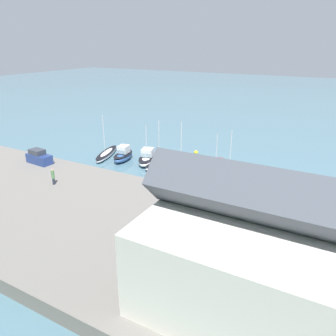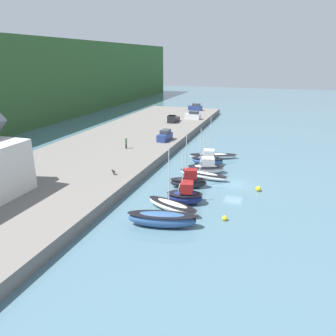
{
  "view_description": "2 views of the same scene",
  "coord_description": "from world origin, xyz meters",
  "px_view_note": "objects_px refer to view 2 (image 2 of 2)",
  "views": [
    {
      "loc": [
        -24.09,
        47.76,
        18.86
      ],
      "look_at": [
        -3.19,
        9.93,
        2.17
      ],
      "focal_mm": 35.0,
      "sensor_mm": 36.0,
      "label": 1
    },
    {
      "loc": [
        -44.66,
        -5.04,
        17.37
      ],
      "look_at": [
        -1.11,
        9.68,
        1.78
      ],
      "focal_mm": 35.0,
      "sensor_mm": 36.0,
      "label": 2
    }
  ],
  "objects_px": {
    "moored_boat_0": "(162,219)",
    "moored_boat_5": "(206,167)",
    "pickup_truck_0": "(173,119)",
    "person_on_quay": "(126,143)",
    "parked_car_2": "(165,136)",
    "parked_car_3": "(195,107)",
    "moored_boat_2": "(185,195)",
    "moored_boat_6": "(208,159)",
    "moored_boat_7": "(213,156)",
    "moored_boat_4": "(203,175)",
    "moored_boat_3": "(189,181)",
    "dog_on_quay": "(114,171)",
    "parked_car_1": "(193,116)",
    "mooring_buoy_0": "(258,189)",
    "mooring_buoy_1": "(225,218)",
    "moored_boat_1": "(172,206)"
  },
  "relations": [
    {
      "from": "moored_boat_0",
      "to": "moored_boat_5",
      "type": "xyz_separation_m",
      "value": [
        18.51,
        -0.79,
        0.04
      ]
    },
    {
      "from": "moored_boat_4",
      "to": "parked_car_2",
      "type": "xyz_separation_m",
      "value": [
        15.02,
        11.33,
        1.84
      ]
    },
    {
      "from": "moored_boat_3",
      "to": "parked_car_2",
      "type": "height_order",
      "value": "moored_boat_3"
    },
    {
      "from": "moored_boat_5",
      "to": "moored_boat_4",
      "type": "bearing_deg",
      "value": 165.82
    },
    {
      "from": "moored_boat_5",
      "to": "moored_boat_0",
      "type": "bearing_deg",
      "value": 160.82
    },
    {
      "from": "moored_boat_5",
      "to": "moored_boat_7",
      "type": "height_order",
      "value": "moored_boat_7"
    },
    {
      "from": "moored_boat_3",
      "to": "moored_boat_4",
      "type": "height_order",
      "value": "moored_boat_3"
    },
    {
      "from": "moored_boat_7",
      "to": "parked_car_2",
      "type": "xyz_separation_m",
      "value": [
        4.27,
        10.71,
        1.9
      ]
    },
    {
      "from": "moored_boat_0",
      "to": "moored_boat_5",
      "type": "bearing_deg",
      "value": -14.06
    },
    {
      "from": "moored_boat_7",
      "to": "parked_car_2",
      "type": "bearing_deg",
      "value": 50.81
    },
    {
      "from": "moored_boat_2",
      "to": "person_on_quay",
      "type": "distance_m",
      "value": 22.8
    },
    {
      "from": "moored_boat_5",
      "to": "mooring_buoy_1",
      "type": "bearing_deg",
      "value": -176.86
    },
    {
      "from": "moored_boat_7",
      "to": "parked_car_3",
      "type": "bearing_deg",
      "value": 0.6
    },
    {
      "from": "moored_boat_0",
      "to": "person_on_quay",
      "type": "height_order",
      "value": "person_on_quay"
    },
    {
      "from": "moored_boat_6",
      "to": "mooring_buoy_1",
      "type": "bearing_deg",
      "value": -170.59
    },
    {
      "from": "parked_car_1",
      "to": "moored_boat_5",
      "type": "bearing_deg",
      "value": -154.39
    },
    {
      "from": "parked_car_2",
      "to": "person_on_quay",
      "type": "distance_m",
      "value": 9.36
    },
    {
      "from": "parked_car_2",
      "to": "parked_car_3",
      "type": "bearing_deg",
      "value": -80.38
    },
    {
      "from": "moored_boat_0",
      "to": "pickup_truck_0",
      "type": "distance_m",
      "value": 52.16
    },
    {
      "from": "parked_car_2",
      "to": "parked_car_3",
      "type": "relative_size",
      "value": 1.0
    },
    {
      "from": "moored_boat_5",
      "to": "moored_boat_6",
      "type": "relative_size",
      "value": 1.21
    },
    {
      "from": "moored_boat_5",
      "to": "mooring_buoy_0",
      "type": "xyz_separation_m",
      "value": [
        -5.01,
        -8.37,
        -0.58
      ]
    },
    {
      "from": "pickup_truck_0",
      "to": "dog_on_quay",
      "type": "relative_size",
      "value": 5.68
    },
    {
      "from": "person_on_quay",
      "to": "mooring_buoy_0",
      "type": "bearing_deg",
      "value": -111.02
    },
    {
      "from": "moored_boat_3",
      "to": "moored_boat_4",
      "type": "distance_m",
      "value": 4.32
    },
    {
      "from": "moored_boat_1",
      "to": "moored_boat_5",
      "type": "relative_size",
      "value": 1.17
    },
    {
      "from": "pickup_truck_0",
      "to": "person_on_quay",
      "type": "height_order",
      "value": "person_on_quay"
    },
    {
      "from": "dog_on_quay",
      "to": "parked_car_2",
      "type": "bearing_deg",
      "value": 31.9
    },
    {
      "from": "moored_boat_2",
      "to": "moored_boat_6",
      "type": "height_order",
      "value": "moored_boat_2"
    },
    {
      "from": "moored_boat_5",
      "to": "dog_on_quay",
      "type": "bearing_deg",
      "value": 111.45
    },
    {
      "from": "parked_car_2",
      "to": "mooring_buoy_0",
      "type": "bearing_deg",
      "value": 142.5
    },
    {
      "from": "person_on_quay",
      "to": "moored_boat_6",
      "type": "bearing_deg",
      "value": -89.83
    },
    {
      "from": "moored_boat_7",
      "to": "moored_boat_5",
      "type": "bearing_deg",
      "value": 166.08
    },
    {
      "from": "moored_boat_4",
      "to": "moored_boat_2",
      "type": "bearing_deg",
      "value": -171.0
    },
    {
      "from": "moored_boat_1",
      "to": "person_on_quay",
      "type": "bearing_deg",
      "value": 58.2
    },
    {
      "from": "moored_boat_0",
      "to": "moored_boat_7",
      "type": "relative_size",
      "value": 0.89
    },
    {
      "from": "parked_car_2",
      "to": "moored_boat_4",
      "type": "bearing_deg",
      "value": 131.2
    },
    {
      "from": "parked_car_2",
      "to": "parked_car_3",
      "type": "distance_m",
      "value": 40.56
    },
    {
      "from": "parked_car_1",
      "to": "person_on_quay",
      "type": "xyz_separation_m",
      "value": [
        -33.22,
        4.0,
        0.18
      ]
    },
    {
      "from": "mooring_buoy_1",
      "to": "pickup_truck_0",
      "type": "bearing_deg",
      "value": 24.37
    },
    {
      "from": "person_on_quay",
      "to": "mooring_buoy_1",
      "type": "distance_m",
      "value": 28.85
    },
    {
      "from": "moored_boat_6",
      "to": "moored_boat_2",
      "type": "bearing_deg",
      "value": 174.16
    },
    {
      "from": "moored_boat_7",
      "to": "pickup_truck_0",
      "type": "height_order",
      "value": "moored_boat_7"
    },
    {
      "from": "moored_boat_3",
      "to": "parked_car_1",
      "type": "xyz_separation_m",
      "value": [
        44.29,
        10.91,
        1.41
      ]
    },
    {
      "from": "moored_boat_7",
      "to": "moored_boat_0",
      "type": "bearing_deg",
      "value": 161.94
    },
    {
      "from": "moored_boat_1",
      "to": "parked_car_2",
      "type": "xyz_separation_m",
      "value": [
        27.03,
        10.33,
        1.78
      ]
    },
    {
      "from": "moored_boat_7",
      "to": "person_on_quay",
      "type": "distance_m",
      "value": 16.01
    },
    {
      "from": "moored_boat_0",
      "to": "mooring_buoy_0",
      "type": "height_order",
      "value": "moored_boat_0"
    },
    {
      "from": "moored_boat_1",
      "to": "parked_car_3",
      "type": "relative_size",
      "value": 1.81
    },
    {
      "from": "moored_boat_2",
      "to": "moored_boat_3",
      "type": "bearing_deg",
      "value": -0.36
    }
  ]
}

